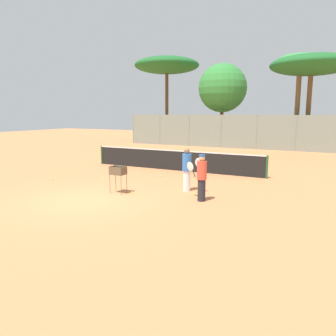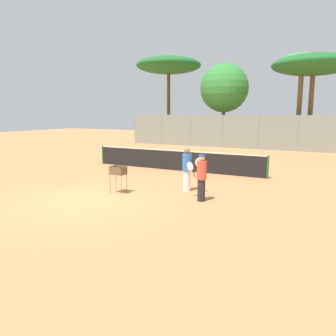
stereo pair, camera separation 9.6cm
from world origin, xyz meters
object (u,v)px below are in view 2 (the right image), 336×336
at_px(player_white_outfit, 187,169).
at_px(ball_cart, 118,173).
at_px(tennis_net, 175,160).
at_px(parked_car, 281,139).
at_px(player_red_cap, 201,177).

relative_size(player_white_outfit, ball_cart, 1.64).
height_order(tennis_net, player_white_outfit, player_white_outfit).
xyz_separation_m(tennis_net, parked_car, (2.72, 15.78, 0.10)).
bearing_deg(player_red_cap, player_white_outfit, -29.75).
relative_size(player_white_outfit, player_red_cap, 1.04).
bearing_deg(parked_car, ball_cart, -96.24).
distance_m(player_white_outfit, ball_cart, 2.62).
height_order(ball_cart, parked_car, parked_car).
distance_m(player_red_cap, ball_cart, 3.20).
bearing_deg(tennis_net, ball_cart, -85.77).
xyz_separation_m(player_red_cap, parked_car, (-0.85, 20.79, -0.17)).
bearing_deg(player_red_cap, ball_cart, 24.30).
height_order(tennis_net, player_red_cap, player_red_cap).
distance_m(player_white_outfit, player_red_cap, 1.51).
relative_size(player_white_outfit, parked_car, 0.40).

